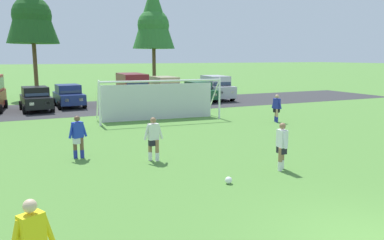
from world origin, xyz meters
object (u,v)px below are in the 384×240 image
(player_striker_near, at_px, (282,146))
(parked_car_slot_right, at_px, (165,89))
(parked_car_slot_end, at_px, (216,87))
(soccer_goal, at_px, (159,99))
(player_midfield_center, at_px, (78,137))
(parked_car_slot_far_right, at_px, (199,91))
(parked_car_slot_center, at_px, (69,96))
(player_winger_left, at_px, (277,108))
(soccer_ball, at_px, (229,180))
(parked_car_slot_center_left, at_px, (36,99))
(parked_car_slot_center_right, at_px, (132,88))
(player_defender_far, at_px, (153,139))

(player_striker_near, distance_m, parked_car_slot_right, 20.35)
(parked_car_slot_right, distance_m, parked_car_slot_end, 4.78)
(soccer_goal, bearing_deg, player_midfield_center, -129.30)
(parked_car_slot_far_right, bearing_deg, parked_car_slot_center, 175.18)
(player_winger_left, height_order, parked_car_slot_right, parked_car_slot_right)
(soccer_ball, bearing_deg, parked_car_slot_far_right, 67.10)
(parked_car_slot_right, relative_size, parked_car_slot_end, 0.98)
(soccer_goal, bearing_deg, player_winger_left, -30.31)
(player_striker_near, bearing_deg, parked_car_slot_center_left, 110.65)
(parked_car_slot_center_left, xyz_separation_m, parked_car_slot_center_right, (7.19, 0.31, 0.47))
(soccer_ball, height_order, parked_car_slot_far_right, parked_car_slot_far_right)
(parked_car_slot_center_right, xyz_separation_m, parked_car_slot_right, (3.11, 0.91, -0.23))
(parked_car_slot_center, distance_m, parked_car_slot_end, 12.69)
(parked_car_slot_center_right, xyz_separation_m, parked_car_slot_far_right, (5.89, 0.02, -0.47))
(player_winger_left, relative_size, parked_car_slot_end, 0.35)
(parked_car_slot_center_left, bearing_deg, player_winger_left, -40.53)
(player_winger_left, distance_m, parked_car_slot_center, 16.08)
(player_defender_far, bearing_deg, parked_car_slot_center, 93.70)
(parked_car_slot_center, bearing_deg, soccer_goal, -63.22)
(player_striker_near, xyz_separation_m, parked_car_slot_far_right, (5.97, 19.20, 0.05))
(parked_car_slot_center, relative_size, parked_car_slot_right, 0.93)
(parked_car_slot_center, bearing_deg, parked_car_slot_right, -0.09)
(player_winger_left, xyz_separation_m, parked_car_slot_right, (-2.54, 12.20, 0.29))
(player_winger_left, distance_m, parked_car_slot_far_right, 11.31)
(soccer_ball, distance_m, player_midfield_center, 6.23)
(soccer_ball, distance_m, parked_car_slot_center_right, 19.88)
(parked_car_slot_center, relative_size, parked_car_slot_far_right, 1.01)
(player_defender_far, xyz_separation_m, parked_car_slot_center_right, (3.69, 16.29, 0.52))
(player_striker_near, distance_m, parked_car_slot_far_right, 20.11)
(player_striker_near, distance_m, player_winger_left, 9.75)
(player_striker_near, bearing_deg, player_winger_left, 54.01)
(player_striker_near, relative_size, player_midfield_center, 1.00)
(player_midfield_center, bearing_deg, parked_car_slot_center_left, 93.96)
(player_striker_near, xyz_separation_m, parked_car_slot_center_right, (0.08, 19.18, 0.52))
(parked_car_slot_far_right, bearing_deg, soccer_ball, -112.90)
(soccer_goal, xyz_separation_m, parked_car_slot_center, (-4.37, 8.66, -0.42))
(parked_car_slot_center_left, relative_size, parked_car_slot_right, 0.94)
(soccer_goal, distance_m, parked_car_slot_center, 9.71)
(parked_car_slot_center, bearing_deg, player_defender_far, -86.30)
(parked_car_slot_far_right, bearing_deg, player_midfield_center, -129.25)
(player_winger_left, xyz_separation_m, parked_car_slot_center, (-10.45, 12.21, 0.05))
(parked_car_slot_end, bearing_deg, parked_car_slot_center_left, -176.63)
(parked_car_slot_center_right, bearing_deg, player_defender_far, -102.76)
(parked_car_slot_right, height_order, parked_car_slot_far_right, parked_car_slot_right)
(parked_car_slot_center_right, distance_m, parked_car_slot_right, 3.25)
(player_winger_left, height_order, parked_car_slot_center, parked_car_slot_center)
(player_winger_left, relative_size, parked_car_slot_center_left, 0.38)
(soccer_goal, xyz_separation_m, parked_car_slot_far_right, (6.33, 7.75, -0.42))
(player_defender_far, distance_m, parked_car_slot_center_left, 16.35)
(player_winger_left, relative_size, parked_car_slot_far_right, 0.39)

